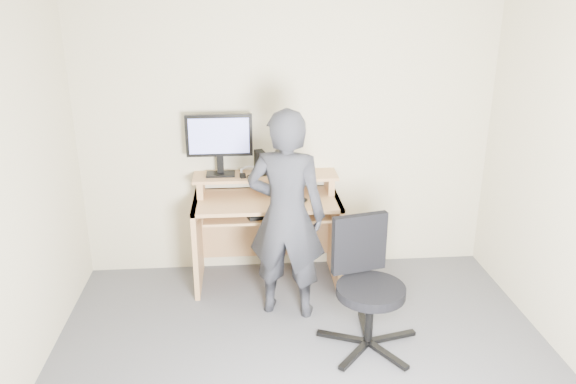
{
  "coord_description": "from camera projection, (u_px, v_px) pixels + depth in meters",
  "views": [
    {
      "loc": [
        -0.38,
        -2.85,
        2.38
      ],
      "look_at": [
        -0.06,
        1.05,
        0.95
      ],
      "focal_mm": 35.0,
      "sensor_mm": 36.0,
      "label": 1
    }
  ],
  "objects": [
    {
      "name": "charger",
      "position": [
        243.0,
        176.0,
        4.6
      ],
      "size": [
        0.05,
        0.05,
        0.03
      ],
      "primitive_type": "cube",
      "rotation": [
        0.0,
        0.0,
        0.2
      ],
      "color": "black",
      "rests_on": "desk"
    },
    {
      "name": "external_drive",
      "position": [
        260.0,
        163.0,
        4.66
      ],
      "size": [
        0.1,
        0.14,
        0.2
      ],
      "primitive_type": "cube",
      "rotation": [
        0.0,
        0.0,
        0.21
      ],
      "color": "black",
      "rests_on": "desk"
    },
    {
      "name": "keyboard",
      "position": [
        274.0,
        212.0,
        4.54
      ],
      "size": [
        0.49,
        0.29,
        0.03
      ],
      "primitive_type": "cube",
      "rotation": [
        0.0,
        0.0,
        0.26
      ],
      "color": "black",
      "rests_on": "desk"
    },
    {
      "name": "headphones",
      "position": [
        250.0,
        171.0,
        4.75
      ],
      "size": [
        0.18,
        0.18,
        0.06
      ],
      "primitive_type": "torus",
      "rotation": [
        0.26,
        0.0,
        -0.16
      ],
      "color": "silver",
      "rests_on": "desk"
    },
    {
      "name": "back_wall",
      "position": [
        288.0,
        130.0,
        4.72
      ],
      "size": [
        3.5,
        0.02,
        2.5
      ],
      "primitive_type": "cube",
      "color": "beige",
      "rests_on": "ground"
    },
    {
      "name": "person",
      "position": [
        286.0,
        215.0,
        4.13
      ],
      "size": [
        0.66,
        0.52,
        1.6
      ],
      "primitive_type": "imported",
      "rotation": [
        0.0,
        0.0,
        2.88
      ],
      "color": "black",
      "rests_on": "ground"
    },
    {
      "name": "smartphone",
      "position": [
        304.0,
        173.0,
        4.7
      ],
      "size": [
        0.1,
        0.14,
        0.01
      ],
      "primitive_type": "cube",
      "rotation": [
        0.0,
        0.0,
        -0.27
      ],
      "color": "black",
      "rests_on": "desk"
    },
    {
      "name": "office_chair",
      "position": [
        367.0,
        280.0,
        3.85
      ],
      "size": [
        0.71,
        0.69,
        0.9
      ],
      "rotation": [
        0.0,
        0.0,
        0.24
      ],
      "color": "black",
      "rests_on": "ground"
    },
    {
      "name": "monitor",
      "position": [
        219.0,
        139.0,
        4.56
      ],
      "size": [
        0.54,
        0.15,
        0.51
      ],
      "rotation": [
        0.0,
        0.0,
        0.01
      ],
      "color": "black",
      "rests_on": "desk"
    },
    {
      "name": "mouse",
      "position": [
        302.0,
        200.0,
        4.52
      ],
      "size": [
        0.11,
        0.08,
        0.04
      ],
      "primitive_type": "ellipsoid",
      "rotation": [
        0.0,
        0.0,
        0.18
      ],
      "color": "black",
      "rests_on": "desk"
    },
    {
      "name": "travel_mug",
      "position": [
        280.0,
        163.0,
        4.67
      ],
      "size": [
        0.1,
        0.1,
        0.18
      ],
      "primitive_type": "cylinder",
      "rotation": [
        0.0,
        0.0,
        0.21
      ],
      "color": "#B0B0B4",
      "rests_on": "desk"
    },
    {
      "name": "desk",
      "position": [
        266.0,
        218.0,
        4.74
      ],
      "size": [
        1.2,
        0.6,
        0.91
      ],
      "color": "tan",
      "rests_on": "ground"
    }
  ]
}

